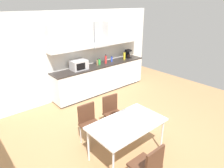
% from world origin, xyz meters
% --- Properties ---
extents(ground_plane, '(8.70, 7.56, 0.02)m').
position_xyz_m(ground_plane, '(0.00, 0.00, -0.01)').
color(ground_plane, '#9E754C').
extents(wall_back, '(6.96, 0.10, 2.59)m').
position_xyz_m(wall_back, '(0.00, 2.57, 1.30)').
color(wall_back, silver).
rests_on(wall_back, ground_plane).
extents(kitchen_counter, '(3.33, 0.61, 0.93)m').
position_xyz_m(kitchen_counter, '(1.16, 2.23, 0.47)').
color(kitchen_counter, '#333333').
rests_on(kitchen_counter, ground_plane).
extents(backsplash_tile, '(3.31, 0.02, 0.52)m').
position_xyz_m(backsplash_tile, '(1.16, 2.51, 1.19)').
color(backsplash_tile, silver).
rests_on(backsplash_tile, kitchen_counter).
extents(upper_wall_cabinets, '(3.31, 0.40, 0.75)m').
position_xyz_m(upper_wall_cabinets, '(1.16, 2.35, 1.87)').
color(upper_wall_cabinets, silver).
extents(microwave, '(0.48, 0.35, 0.28)m').
position_xyz_m(microwave, '(0.35, 2.23, 1.07)').
color(microwave, '#ADADB2').
rests_on(microwave, kitchen_counter).
extents(coffee_maker, '(0.18, 0.19, 0.30)m').
position_xyz_m(coffee_maker, '(2.41, 2.25, 1.08)').
color(coffee_maker, black).
rests_on(coffee_maker, kitchen_counter).
extents(bottle_yellow, '(0.07, 0.07, 0.30)m').
position_xyz_m(bottle_yellow, '(2.17, 2.18, 1.06)').
color(bottle_yellow, yellow).
rests_on(bottle_yellow, kitchen_counter).
extents(bottle_blue, '(0.06, 0.06, 0.21)m').
position_xyz_m(bottle_blue, '(1.64, 2.24, 1.02)').
color(bottle_blue, blue).
rests_on(bottle_blue, kitchen_counter).
extents(bottle_green, '(0.08, 0.08, 0.20)m').
position_xyz_m(bottle_green, '(1.13, 2.26, 1.02)').
color(bottle_green, green).
rests_on(bottle_green, kitchen_counter).
extents(bottle_red, '(0.07, 0.07, 0.30)m').
position_xyz_m(bottle_red, '(1.37, 2.22, 1.06)').
color(bottle_red, red).
rests_on(bottle_red, kitchen_counter).
extents(bottle_brown, '(0.06, 0.06, 0.22)m').
position_xyz_m(bottle_brown, '(1.03, 2.22, 1.02)').
color(bottle_brown, brown).
rests_on(bottle_brown, kitchen_counter).
extents(dining_table, '(1.41, 0.82, 0.73)m').
position_xyz_m(dining_table, '(-0.35, -0.52, 0.69)').
color(dining_table, white).
rests_on(dining_table, ground_plane).
extents(chair_far_right, '(0.44, 0.44, 0.87)m').
position_xyz_m(chair_far_right, '(-0.03, 0.27, 0.53)').
color(chair_far_right, '#4C2D1E').
rests_on(chair_far_right, ground_plane).
extents(chair_far_left, '(0.42, 0.42, 0.87)m').
position_xyz_m(chair_far_left, '(-0.67, 0.27, 0.53)').
color(chair_far_left, '#4C2D1E').
rests_on(chair_far_left, ground_plane).
extents(chair_near_left, '(0.40, 0.40, 0.87)m').
position_xyz_m(chair_near_left, '(-0.67, -1.32, 0.53)').
color(chair_near_left, '#4C2D1E').
rests_on(chair_near_left, ground_plane).
extents(pendant_lamp, '(0.32, 0.32, 0.22)m').
position_xyz_m(pendant_lamp, '(-0.35, -0.52, 1.71)').
color(pendant_lamp, silver).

